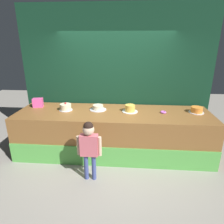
{
  "coord_description": "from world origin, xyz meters",
  "views": [
    {
      "loc": [
        0.28,
        -3.27,
        2.29
      ],
      "look_at": [
        -0.01,
        0.34,
        1.0
      ],
      "focal_mm": 31.86,
      "sensor_mm": 36.0,
      "label": 1
    }
  ],
  "objects_px": {
    "child_figure": "(89,143)",
    "pink_box": "(38,103)",
    "cake_far_left": "(66,107)",
    "cake_center_left": "(98,108)",
    "donut": "(163,112)",
    "cake_far_right": "(197,110)",
    "cake_center_right": "(130,109)"
  },
  "relations": [
    {
      "from": "donut",
      "to": "cake_far_left",
      "type": "height_order",
      "value": "cake_far_left"
    },
    {
      "from": "child_figure",
      "to": "donut",
      "type": "bearing_deg",
      "value": 36.52
    },
    {
      "from": "cake_center_left",
      "to": "cake_center_right",
      "type": "relative_size",
      "value": 1.09
    },
    {
      "from": "cake_center_left",
      "to": "donut",
      "type": "bearing_deg",
      "value": -4.09
    },
    {
      "from": "pink_box",
      "to": "cake_center_right",
      "type": "bearing_deg",
      "value": -4.49
    },
    {
      "from": "cake_center_left",
      "to": "cake_far_right",
      "type": "distance_m",
      "value": 2.03
    },
    {
      "from": "cake_far_left",
      "to": "cake_center_left",
      "type": "height_order",
      "value": "cake_far_left"
    },
    {
      "from": "cake_far_left",
      "to": "child_figure",
      "type": "bearing_deg",
      "value": -55.99
    },
    {
      "from": "donut",
      "to": "cake_far_left",
      "type": "distance_m",
      "value": 2.03
    },
    {
      "from": "cake_center_left",
      "to": "cake_center_right",
      "type": "height_order",
      "value": "cake_center_right"
    },
    {
      "from": "pink_box",
      "to": "cake_far_left",
      "type": "xyz_separation_m",
      "value": [
        0.68,
        -0.17,
        -0.03
      ]
    },
    {
      "from": "donut",
      "to": "cake_center_right",
      "type": "relative_size",
      "value": 0.36
    },
    {
      "from": "pink_box",
      "to": "cake_far_right",
      "type": "relative_size",
      "value": 0.69
    },
    {
      "from": "donut",
      "to": "cake_center_right",
      "type": "distance_m",
      "value": 0.68
    },
    {
      "from": "donut",
      "to": "cake_far_left",
      "type": "xyz_separation_m",
      "value": [
        -2.03,
        0.02,
        0.05
      ]
    },
    {
      "from": "pink_box",
      "to": "cake_far_left",
      "type": "distance_m",
      "value": 0.7
    },
    {
      "from": "cake_far_left",
      "to": "cake_center_left",
      "type": "relative_size",
      "value": 0.79
    },
    {
      "from": "pink_box",
      "to": "cake_center_left",
      "type": "relative_size",
      "value": 0.59
    },
    {
      "from": "cake_far_left",
      "to": "donut",
      "type": "bearing_deg",
      "value": -0.46
    },
    {
      "from": "cake_far_left",
      "to": "cake_far_right",
      "type": "xyz_separation_m",
      "value": [
        2.71,
        0.06,
        -0.01
      ]
    },
    {
      "from": "cake_far_left",
      "to": "cake_center_right",
      "type": "height_order",
      "value": "cake_center_right"
    },
    {
      "from": "child_figure",
      "to": "cake_far_right",
      "type": "xyz_separation_m",
      "value": [
        2.03,
        1.08,
        0.27
      ]
    },
    {
      "from": "pink_box",
      "to": "cake_far_right",
      "type": "xyz_separation_m",
      "value": [
        3.39,
        -0.11,
        -0.04
      ]
    },
    {
      "from": "pink_box",
      "to": "cake_center_right",
      "type": "distance_m",
      "value": 2.04
    },
    {
      "from": "child_figure",
      "to": "pink_box",
      "type": "height_order",
      "value": "pink_box"
    },
    {
      "from": "pink_box",
      "to": "cake_far_left",
      "type": "relative_size",
      "value": 0.75
    },
    {
      "from": "pink_box",
      "to": "cake_center_left",
      "type": "bearing_deg",
      "value": -3.83
    },
    {
      "from": "donut",
      "to": "cake_far_right",
      "type": "relative_size",
      "value": 0.39
    },
    {
      "from": "child_figure",
      "to": "cake_far_right",
      "type": "height_order",
      "value": "child_figure"
    },
    {
      "from": "child_figure",
      "to": "cake_center_right",
      "type": "height_order",
      "value": "cake_center_right"
    },
    {
      "from": "cake_center_left",
      "to": "child_figure",
      "type": "bearing_deg",
      "value": -89.63
    },
    {
      "from": "cake_center_right",
      "to": "cake_far_left",
      "type": "bearing_deg",
      "value": -179.51
    }
  ]
}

